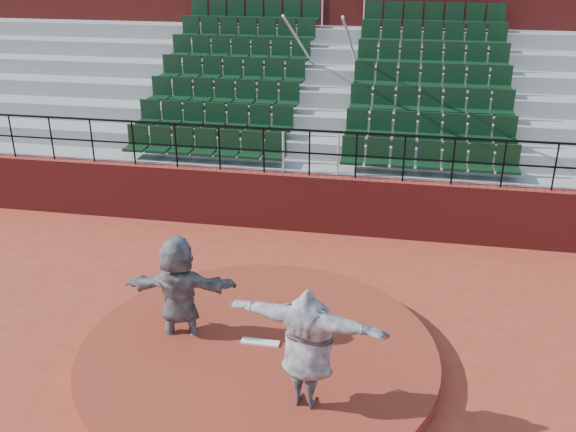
# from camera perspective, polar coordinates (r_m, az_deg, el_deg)

# --- Properties ---
(ground) EXTENTS (90.00, 90.00, 0.00)m
(ground) POSITION_cam_1_polar(r_m,az_deg,el_deg) (10.19, -2.65, -12.84)
(ground) COLOR #A53C25
(ground) RESTS_ON ground
(pitchers_mound) EXTENTS (5.50, 5.50, 0.25)m
(pitchers_mound) POSITION_cam_1_polar(r_m,az_deg,el_deg) (10.11, -2.66, -12.27)
(pitchers_mound) COLOR maroon
(pitchers_mound) RESTS_ON ground
(pitching_rubber) EXTENTS (0.60, 0.15, 0.03)m
(pitching_rubber) POSITION_cam_1_polar(r_m,az_deg,el_deg) (10.15, -2.48, -11.14)
(pitching_rubber) COLOR white
(pitching_rubber) RESTS_ON pitchers_mound
(boundary_wall) EXTENTS (24.00, 0.30, 1.30)m
(boundary_wall) POSITION_cam_1_polar(r_m,az_deg,el_deg) (14.18, 1.85, 1.18)
(boundary_wall) COLOR maroon
(boundary_wall) RESTS_ON ground
(wall_railing) EXTENTS (24.04, 0.05, 1.03)m
(wall_railing) POSITION_cam_1_polar(r_m,az_deg,el_deg) (13.72, 1.93, 6.52)
(wall_railing) COLOR black
(wall_railing) RESTS_ON boundary_wall
(seating_deck) EXTENTS (24.00, 5.97, 4.63)m
(seating_deck) POSITION_cam_1_polar(r_m,az_deg,el_deg) (17.34, 3.76, 8.14)
(seating_deck) COLOR #989893
(seating_deck) RESTS_ON ground
(press_box_facade) EXTENTS (24.00, 3.00, 7.10)m
(press_box_facade) POSITION_cam_1_polar(r_m,az_deg,el_deg) (20.81, 5.33, 16.56)
(press_box_facade) COLOR maroon
(press_box_facade) RESTS_ON ground
(pitcher) EXTENTS (2.24, 1.01, 1.76)m
(pitcher) POSITION_cam_1_polar(r_m,az_deg,el_deg) (8.53, 1.73, -11.58)
(pitcher) COLOR black
(pitcher) RESTS_ON pitchers_mound
(fielder) EXTENTS (1.83, 0.80, 1.90)m
(fielder) POSITION_cam_1_polar(r_m,az_deg,el_deg) (10.20, -9.64, -6.74)
(fielder) COLOR black
(fielder) RESTS_ON ground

